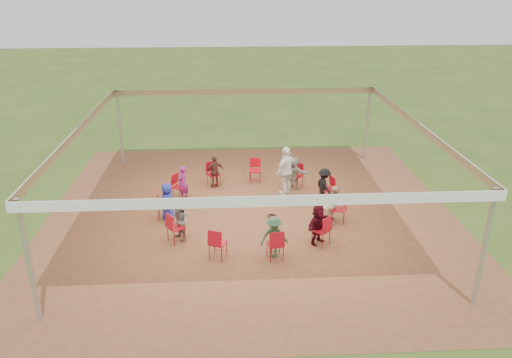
{
  "coord_description": "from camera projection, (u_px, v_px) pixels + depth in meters",
  "views": [
    {
      "loc": [
        -0.66,
        -14.43,
        7.22
      ],
      "look_at": [
        0.17,
        0.3,
        1.13
      ],
      "focal_mm": 35.0,
      "sensor_mm": 36.0,
      "label": 1
    }
  ],
  "objects": [
    {
      "name": "chair_1",
      "position": [
        327.0,
        189.0,
        16.89
      ],
      "size": [
        0.55,
        0.54,
        0.9
      ],
      "primitive_type": null,
      "rotation": [
        0.0,
        0.0,
        1.9
      ],
      "color": "#B20A19",
      "rests_on": "ground"
    },
    {
      "name": "person_seated_2",
      "position": [
        294.0,
        173.0,
        17.87
      ],
      "size": [
        1.13,
        1.02,
        1.2
      ],
      "primitive_type": "imported",
      "rotation": [
        0.0,
        0.0,
        2.47
      ],
      "color": "#9E998B",
      "rests_on": "ground"
    },
    {
      "name": "chair_6",
      "position": [
        164.0,
        206.0,
        15.67
      ],
      "size": [
        0.46,
        0.44,
        0.9
      ],
      "primitive_type": null,
      "rotation": [
        0.0,
        0.0,
        -1.53
      ],
      "color": "#B20A19",
      "rests_on": "ground"
    },
    {
      "name": "chair_0",
      "position": [
        338.0,
        209.0,
        15.46
      ],
      "size": [
        0.53,
        0.51,
        0.9
      ],
      "primitive_type": null,
      "rotation": [
        0.0,
        0.0,
        1.33
      ],
      "color": "#B20A19",
      "rests_on": "ground"
    },
    {
      "name": "person_seated_8",
      "position": [
        318.0,
        224.0,
        14.2
      ],
      "size": [
        1.09,
        1.07,
        1.2
      ],
      "primitive_type": "imported",
      "rotation": [
        0.0,
        0.0,
        0.76
      ],
      "color": "#3D0711",
      "rests_on": "ground"
    },
    {
      "name": "person_seated_1",
      "position": [
        324.0,
        185.0,
        16.79
      ],
      "size": [
        0.62,
        0.86,
        1.2
      ],
      "primitive_type": "imported",
      "rotation": [
        0.0,
        0.0,
        1.9
      ],
      "color": "black",
      "rests_on": "ground"
    },
    {
      "name": "ground",
      "position": [
        251.0,
        215.0,
        16.1
      ],
      "size": [
        80.0,
        80.0,
        0.0
      ],
      "primitive_type": "plane",
      "color": "#354F18",
      "rests_on": "ground"
    },
    {
      "name": "tent",
      "position": [
        251.0,
        145.0,
        15.2
      ],
      "size": [
        10.33,
        10.33,
        3.0
      ],
      "color": "#B2B2B7",
      "rests_on": "ground"
    },
    {
      "name": "laptop",
      "position": [
        330.0,
        205.0,
        15.46
      ],
      "size": [
        0.35,
        0.4,
        0.24
      ],
      "rotation": [
        0.0,
        0.0,
        1.33
      ],
      "color": "#B7B7BC",
      "rests_on": "ground"
    },
    {
      "name": "person_seated_0",
      "position": [
        335.0,
        204.0,
        15.42
      ],
      "size": [
        0.47,
        0.65,
        1.2
      ],
      "primitive_type": "imported",
      "rotation": [
        0.0,
        0.0,
        1.33
      ],
      "color": "tan",
      "rests_on": "ground"
    },
    {
      "name": "cable_coil",
      "position": [
        272.0,
        216.0,
        15.96
      ],
      "size": [
        0.35,
        0.35,
        0.03
      ],
      "rotation": [
        0.0,
        0.0,
        -0.25
      ],
      "color": "black",
      "rests_on": "ground"
    },
    {
      "name": "person_seated_4",
      "position": [
        183.0,
        183.0,
        16.98
      ],
      "size": [
        0.47,
        0.52,
        1.2
      ],
      "primitive_type": "imported",
      "rotation": [
        0.0,
        0.0,
        -2.1
      ],
      "color": "#851A6F",
      "rests_on": "ground"
    },
    {
      "name": "chair_10",
      "position": [
        321.0,
        230.0,
        14.18
      ],
      "size": [
        0.61,
        0.61,
        0.9
      ],
      "primitive_type": null,
      "rotation": [
        0.0,
        0.0,
        0.76
      ],
      "color": "#B20A19",
      "rests_on": "ground"
    },
    {
      "name": "chair_8",
      "position": [
        218.0,
        243.0,
        13.52
      ],
      "size": [
        0.55,
        0.57,
        0.9
      ],
      "primitive_type": null,
      "rotation": [
        0.0,
        0.0,
        -0.38
      ],
      "color": "#B20A19",
      "rests_on": "ground"
    },
    {
      "name": "chair_4",
      "position": [
        214.0,
        174.0,
        18.13
      ],
      "size": [
        0.57,
        0.58,
        0.9
      ],
      "primitive_type": null,
      "rotation": [
        0.0,
        0.0,
        -2.67
      ],
      "color": "#B20A19",
      "rests_on": "ground"
    },
    {
      "name": "standing_person",
      "position": [
        286.0,
        171.0,
        17.3
      ],
      "size": [
        1.1,
        1.09,
        1.75
      ],
      "primitive_type": "imported",
      "rotation": [
        0.0,
        0.0,
        3.92
      ],
      "color": "white",
      "rests_on": "ground"
    },
    {
      "name": "chair_3",
      "position": [
        255.0,
        171.0,
        18.48
      ],
      "size": [
        0.46,
        0.48,
        0.9
      ],
      "primitive_type": null,
      "rotation": [
        0.0,
        0.0,
        3.04
      ],
      "color": "#B20A19",
      "rests_on": "ground"
    },
    {
      "name": "chair_2",
      "position": [
        296.0,
        176.0,
        18.02
      ],
      "size": [
        0.6,
        0.61,
        0.9
      ],
      "primitive_type": null,
      "rotation": [
        0.0,
        0.0,
        2.47
      ],
      "color": "#B20A19",
      "rests_on": "ground"
    },
    {
      "name": "person_seated_5",
      "position": [
        168.0,
        201.0,
        15.63
      ],
      "size": [
        0.35,
        0.6,
        1.2
      ],
      "primitive_type": "imported",
      "rotation": [
        0.0,
        0.0,
        -1.53
      ],
      "color": "#212C98",
      "rests_on": "ground"
    },
    {
      "name": "chair_5",
      "position": [
        180.0,
        187.0,
        17.09
      ],
      "size": [
        0.59,
        0.58,
        0.9
      ],
      "primitive_type": null,
      "rotation": [
        0.0,
        0.0,
        -2.1
      ],
      "color": "#B20A19",
      "rests_on": "ground"
    },
    {
      "name": "chair_7",
      "position": [
        176.0,
        228.0,
        14.34
      ],
      "size": [
        0.6,
        0.6,
        0.9
      ],
      "primitive_type": null,
      "rotation": [
        0.0,
        0.0,
        -0.95
      ],
      "color": "#B20A19",
      "rests_on": "ground"
    },
    {
      "name": "person_seated_3",
      "position": [
        215.0,
        171.0,
        17.98
      ],
      "size": [
        0.79,
        0.64,
        1.2
      ],
      "primitive_type": "imported",
      "rotation": [
        0.0,
        0.0,
        -2.67
      ],
      "color": "#592D26",
      "rests_on": "ground"
    },
    {
      "name": "dirt_patch",
      "position": [
        251.0,
        215.0,
        16.1
      ],
      "size": [
        13.0,
        13.0,
        0.0
      ],
      "primitive_type": "plane",
      "color": "brown",
      "rests_on": "ground"
    },
    {
      "name": "person_seated_6",
      "position": [
        179.0,
        221.0,
        14.35
      ],
      "size": [
        0.61,
        0.67,
        1.2
      ],
      "primitive_type": "imported",
      "rotation": [
        0.0,
        0.0,
        -0.95
      ],
      "color": "gray",
      "rests_on": "ground"
    },
    {
      "name": "person_seated_7",
      "position": [
        274.0,
        237.0,
        13.51
      ],
      "size": [
        0.83,
        0.52,
        1.2
      ],
      "primitive_type": "imported",
      "rotation": [
        0.0,
        0.0,
        0.19
      ],
      "color": "#2E5537",
      "rests_on": "ground"
    },
    {
      "name": "chair_9",
      "position": [
        275.0,
        244.0,
        13.46
      ],
      "size": [
        0.49,
        0.51,
        0.9
      ],
      "primitive_type": null,
      "rotation": [
        0.0,
        0.0,
        0.19
      ],
      "color": "#B20A19",
      "rests_on": "ground"
    }
  ]
}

